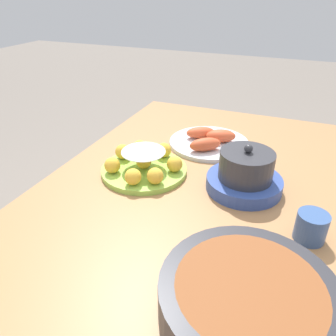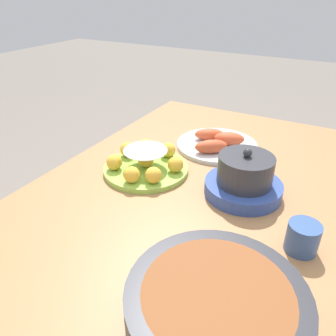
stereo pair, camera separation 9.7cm
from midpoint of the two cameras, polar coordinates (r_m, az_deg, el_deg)
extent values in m
cylinder|color=#A87547|center=(1.78, -3.07, -1.04)|extent=(0.06, 0.06, 0.71)
cylinder|color=#A87547|center=(1.65, 22.31, -6.18)|extent=(0.06, 0.06, 0.71)
cube|color=#A87547|center=(0.96, 1.58, -4.22)|extent=(1.36, 0.87, 0.03)
cylinder|color=#99CC4C|center=(1.03, -6.87, -0.42)|extent=(0.27, 0.27, 0.02)
sphere|color=yellow|center=(0.94, -9.07, -1.61)|extent=(0.05, 0.05, 0.05)
sphere|color=yellow|center=(0.93, -5.23, -1.47)|extent=(0.05, 0.05, 0.05)
sphere|color=yellow|center=(0.99, -1.63, 0.60)|extent=(0.05, 0.05, 0.05)
sphere|color=yellow|center=(1.08, -3.28, 3.06)|extent=(0.05, 0.05, 0.05)
sphere|color=yellow|center=(1.10, -7.44, 3.51)|extent=(0.05, 0.05, 0.05)
sphere|color=yellow|center=(1.08, -10.46, 2.76)|extent=(0.05, 0.05, 0.05)
sphere|color=yellow|center=(1.01, -12.42, 0.38)|extent=(0.05, 0.05, 0.05)
ellipsoid|color=white|center=(1.00, -7.09, 2.78)|extent=(0.14, 0.14, 0.02)
sphere|color=yellow|center=(1.01, -6.98, 1.14)|extent=(0.05, 0.05, 0.05)
cylinder|color=#2D2D33|center=(0.61, 8.83, -22.44)|extent=(0.30, 0.30, 0.09)
cylinder|color=brown|center=(0.58, 9.13, -20.16)|extent=(0.25, 0.25, 0.01)
cylinder|color=silver|center=(1.20, 4.86, 4.32)|extent=(0.29, 0.29, 0.01)
ellipsoid|color=#D1512D|center=(1.12, 4.06, 4.06)|extent=(0.11, 0.12, 0.05)
ellipsoid|color=#D1512D|center=(1.19, 6.91, 5.52)|extent=(0.09, 0.12, 0.05)
ellipsoid|color=#D1512D|center=(1.22, 3.42, 6.14)|extent=(0.10, 0.12, 0.04)
cylinder|color=#38568E|center=(0.81, 20.53, -9.70)|extent=(0.07, 0.07, 0.07)
cylinder|color=#334C99|center=(0.95, 10.24, -2.74)|extent=(0.21, 0.21, 0.04)
cylinder|color=#333338|center=(0.92, 10.56, 0.37)|extent=(0.15, 0.15, 0.08)
sphere|color=#333338|center=(0.90, 10.87, 3.28)|extent=(0.02, 0.02, 0.02)
camera|label=1|loc=(0.05, -92.86, -1.63)|focal=35.00mm
camera|label=2|loc=(0.05, 87.14, 1.63)|focal=35.00mm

